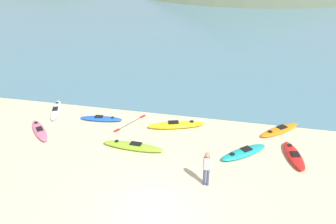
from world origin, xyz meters
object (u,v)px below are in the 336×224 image
(kayak_on_sand_4, at_px, (280,130))
(loose_paddle, at_px, (130,123))
(kayak_on_sand_0, at_px, (101,119))
(kayak_on_sand_2, at_px, (244,152))
(kayak_on_sand_1, at_px, (294,155))
(kayak_on_sand_7, at_px, (56,110))
(kayak_on_sand_5, at_px, (39,130))
(person_near_foreground, at_px, (207,167))
(kayak_on_sand_3, at_px, (176,125))
(kayak_on_sand_6, at_px, (133,146))

(kayak_on_sand_4, relative_size, loose_paddle, 1.02)
(kayak_on_sand_0, relative_size, kayak_on_sand_2, 1.04)
(loose_paddle, bearing_deg, kayak_on_sand_1, -10.59)
(kayak_on_sand_4, distance_m, kayak_on_sand_7, 14.29)
(kayak_on_sand_0, relative_size, loose_paddle, 1.05)
(kayak_on_sand_5, bearing_deg, person_near_foreground, -14.62)
(kayak_on_sand_3, bearing_deg, kayak_on_sand_2, -27.80)
(kayak_on_sand_5, xyz_separation_m, kayak_on_sand_7, (-0.54, 2.77, -0.02))
(kayak_on_sand_1, height_order, kayak_on_sand_6, kayak_on_sand_6)
(kayak_on_sand_6, bearing_deg, kayak_on_sand_5, 175.36)
(kayak_on_sand_2, bearing_deg, kayak_on_sand_6, -172.55)
(kayak_on_sand_7, bearing_deg, kayak_on_sand_4, 1.96)
(person_near_foreground, xyz_separation_m, loose_paddle, (-5.27, 4.92, -0.97))
(kayak_on_sand_4, bearing_deg, kayak_on_sand_6, -154.46)
(kayak_on_sand_4, bearing_deg, kayak_on_sand_0, -174.73)
(kayak_on_sand_4, relative_size, kayak_on_sand_7, 0.87)
(kayak_on_sand_0, height_order, kayak_on_sand_4, kayak_on_sand_0)
(kayak_on_sand_2, relative_size, kayak_on_sand_3, 0.76)
(kayak_on_sand_5, bearing_deg, loose_paddle, 25.55)
(person_near_foreground, bearing_deg, kayak_on_sand_7, 153.03)
(kayak_on_sand_5, height_order, loose_paddle, kayak_on_sand_5)
(kayak_on_sand_1, xyz_separation_m, kayak_on_sand_5, (-14.22, -0.54, 0.00))
(kayak_on_sand_5, bearing_deg, kayak_on_sand_1, 2.16)
(person_near_foreground, height_order, loose_paddle, person_near_foreground)
(kayak_on_sand_7, xyz_separation_m, loose_paddle, (5.34, -0.48, -0.12))
(kayak_on_sand_3, xyz_separation_m, kayak_on_sand_7, (-8.22, 0.36, -0.04))
(kayak_on_sand_0, relative_size, kayak_on_sand_6, 0.80)
(kayak_on_sand_4, bearing_deg, kayak_on_sand_5, -166.64)
(kayak_on_sand_1, distance_m, kayak_on_sand_2, 2.51)
(person_near_foreground, bearing_deg, kayak_on_sand_1, 37.33)
(kayak_on_sand_1, distance_m, kayak_on_sand_7, 14.93)
(kayak_on_sand_4, bearing_deg, loose_paddle, -173.83)
(kayak_on_sand_1, height_order, kayak_on_sand_2, kayak_on_sand_1)
(loose_paddle, bearing_deg, kayak_on_sand_3, 2.27)
(kayak_on_sand_2, height_order, kayak_on_sand_5, kayak_on_sand_5)
(kayak_on_sand_2, relative_size, person_near_foreground, 1.53)
(kayak_on_sand_1, distance_m, kayak_on_sand_5, 14.23)
(kayak_on_sand_2, xyz_separation_m, kayak_on_sand_6, (-5.81, -0.76, 0.03))
(kayak_on_sand_5, height_order, person_near_foreground, person_near_foreground)
(kayak_on_sand_0, relative_size, kayak_on_sand_3, 0.79)
(kayak_on_sand_3, distance_m, kayak_on_sand_5, 8.05)
(kayak_on_sand_7, distance_m, loose_paddle, 5.37)
(kayak_on_sand_0, relative_size, kayak_on_sand_7, 0.89)
(kayak_on_sand_0, height_order, kayak_on_sand_5, kayak_on_sand_5)
(kayak_on_sand_5, distance_m, person_near_foreground, 10.44)
(kayak_on_sand_3, xyz_separation_m, loose_paddle, (-2.88, -0.11, -0.16))
(kayak_on_sand_6, bearing_deg, kayak_on_sand_4, 25.54)
(kayak_on_sand_4, xyz_separation_m, kayak_on_sand_6, (-7.83, -3.74, 0.05))
(kayak_on_sand_1, xyz_separation_m, kayak_on_sand_6, (-8.31, -1.02, 0.02))
(kayak_on_sand_1, bearing_deg, kayak_on_sand_0, 171.34)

